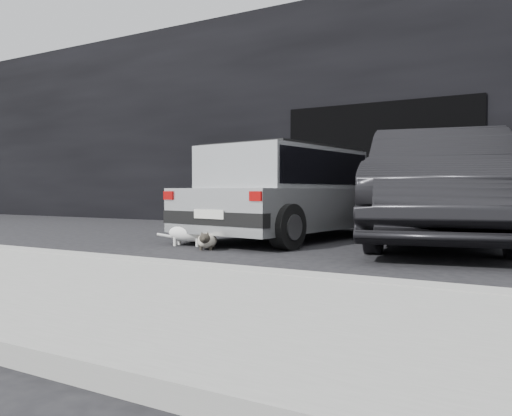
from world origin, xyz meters
The scene contains 9 objects.
ground centered at (0.00, 0.00, 0.00)m, with size 80.00×80.00×0.00m, color black.
building_facade centered at (1.00, 6.00, 2.50)m, with size 34.00×4.00×5.00m, color black.
garage_opening centered at (1.00, 3.99, 1.30)m, with size 4.00×0.10×2.60m, color black.
curb centered at (1.00, -2.60, 0.06)m, with size 18.00×0.25×0.12m, color gray.
sidewalk centered at (1.00, -3.80, 0.06)m, with size 18.00×2.20×0.11m, color gray.
silver_hatchback centered at (0.31, 1.09, 0.81)m, with size 2.45×4.23×1.48m.
second_car centered at (2.58, 1.44, 0.86)m, with size 1.81×5.20×1.71m, color black.
cat_siamese centered at (0.01, -0.81, 0.12)m, with size 0.47×0.68×0.26m.
cat_white centered at (-0.43, -0.57, 0.20)m, with size 0.84×0.41×0.40m.
Camera 1 is at (3.80, -6.26, 0.78)m, focal length 35.00 mm.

